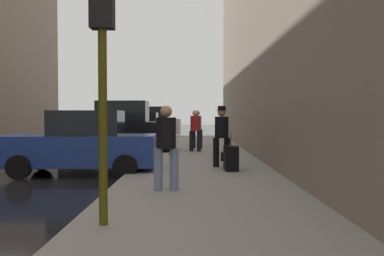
{
  "coord_description": "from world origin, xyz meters",
  "views": [
    {
      "loc": [
        5.73,
        -11.09,
        1.68
      ],
      "look_at": [
        5.75,
        3.55,
        1.22
      ],
      "focal_mm": 40.0,
      "sensor_mm": 36.0,
      "label": 1
    }
  ],
  "objects_px": {
    "parked_gray_coupe": "(137,129)",
    "pedestrian_in_tan_coat": "(197,127)",
    "fire_hydrant": "(151,152)",
    "pedestrian_in_jeans": "(166,143)",
    "parked_black_suv": "(119,130)",
    "traffic_light": "(102,36)",
    "duffel_bag": "(225,156)",
    "parked_white_van": "(149,123)",
    "rolling_suitcase": "(230,158)",
    "pedestrian_with_fedora": "(221,133)",
    "pedestrian_in_red_jacket": "(195,128)",
    "parked_blue_sedan": "(81,144)"
  },
  "relations": [
    {
      "from": "parked_gray_coupe",
      "to": "pedestrian_in_tan_coat",
      "type": "distance_m",
      "value": 5.91
    },
    {
      "from": "fire_hydrant",
      "to": "pedestrian_in_jeans",
      "type": "relative_size",
      "value": 0.41
    },
    {
      "from": "parked_black_suv",
      "to": "traffic_light",
      "type": "distance_m",
      "value": 12.48
    },
    {
      "from": "parked_gray_coupe",
      "to": "pedestrian_in_jeans",
      "type": "xyz_separation_m",
      "value": [
        2.56,
        -15.69,
        0.26
      ]
    },
    {
      "from": "parked_black_suv",
      "to": "pedestrian_in_jeans",
      "type": "xyz_separation_m",
      "value": [
        2.56,
        -9.49,
        0.07
      ]
    },
    {
      "from": "parked_gray_coupe",
      "to": "pedestrian_in_tan_coat",
      "type": "relative_size",
      "value": 2.47
    },
    {
      "from": "traffic_light",
      "to": "fire_hydrant",
      "type": "bearing_deg",
      "value": 90.38
    },
    {
      "from": "duffel_bag",
      "to": "parked_black_suv",
      "type": "bearing_deg",
      "value": 136.53
    },
    {
      "from": "parked_black_suv",
      "to": "duffel_bag",
      "type": "height_order",
      "value": "parked_black_suv"
    },
    {
      "from": "parked_white_van",
      "to": "rolling_suitcase",
      "type": "bearing_deg",
      "value": -77.92
    },
    {
      "from": "pedestrian_with_fedora",
      "to": "fire_hydrant",
      "type": "bearing_deg",
      "value": 155.51
    },
    {
      "from": "pedestrian_in_red_jacket",
      "to": "duffel_bag",
      "type": "bearing_deg",
      "value": -74.77
    },
    {
      "from": "parked_white_van",
      "to": "fire_hydrant",
      "type": "distance_m",
      "value": 17.7
    },
    {
      "from": "pedestrian_with_fedora",
      "to": "pedestrian_in_red_jacket",
      "type": "bearing_deg",
      "value": 97.75
    },
    {
      "from": "parked_blue_sedan",
      "to": "pedestrian_in_tan_coat",
      "type": "height_order",
      "value": "pedestrian_in_tan_coat"
    },
    {
      "from": "parked_blue_sedan",
      "to": "traffic_light",
      "type": "distance_m",
      "value": 6.6
    },
    {
      "from": "parked_gray_coupe",
      "to": "rolling_suitcase",
      "type": "bearing_deg",
      "value": -71.91
    },
    {
      "from": "parked_gray_coupe",
      "to": "parked_blue_sedan",
      "type": "bearing_deg",
      "value": -90.0
    },
    {
      "from": "parked_blue_sedan",
      "to": "rolling_suitcase",
      "type": "distance_m",
      "value": 4.17
    },
    {
      "from": "traffic_light",
      "to": "pedestrian_in_red_jacket",
      "type": "distance_m",
      "value": 12.05
    },
    {
      "from": "parked_black_suv",
      "to": "rolling_suitcase",
      "type": "xyz_separation_m",
      "value": [
        4.15,
        -6.49,
        -0.54
      ]
    },
    {
      "from": "pedestrian_in_tan_coat",
      "to": "duffel_bag",
      "type": "xyz_separation_m",
      "value": [
        0.89,
        -5.3,
        -0.81
      ]
    },
    {
      "from": "pedestrian_in_tan_coat",
      "to": "duffel_bag",
      "type": "relative_size",
      "value": 3.89
    },
    {
      "from": "parked_blue_sedan",
      "to": "pedestrian_in_red_jacket",
      "type": "relative_size",
      "value": 2.48
    },
    {
      "from": "pedestrian_in_jeans",
      "to": "duffel_bag",
      "type": "xyz_separation_m",
      "value": [
        1.64,
        5.5,
        -0.81
      ]
    },
    {
      "from": "pedestrian_in_jeans",
      "to": "rolling_suitcase",
      "type": "xyz_separation_m",
      "value": [
        1.59,
        3.0,
        -0.61
      ]
    },
    {
      "from": "parked_white_van",
      "to": "pedestrian_in_tan_coat",
      "type": "relative_size",
      "value": 2.72
    },
    {
      "from": "pedestrian_with_fedora",
      "to": "pedestrian_in_tan_coat",
      "type": "xyz_separation_m",
      "value": [
        -0.63,
        7.02,
        -0.03
      ]
    },
    {
      "from": "parked_blue_sedan",
      "to": "rolling_suitcase",
      "type": "bearing_deg",
      "value": -4.34
    },
    {
      "from": "parked_blue_sedan",
      "to": "fire_hydrant",
      "type": "relative_size",
      "value": 6.04
    },
    {
      "from": "pedestrian_with_fedora",
      "to": "pedestrian_in_tan_coat",
      "type": "relative_size",
      "value": 1.04
    },
    {
      "from": "pedestrian_in_tan_coat",
      "to": "rolling_suitcase",
      "type": "xyz_separation_m",
      "value": [
        0.83,
        -7.8,
        -0.61
      ]
    },
    {
      "from": "traffic_light",
      "to": "pedestrian_in_jeans",
      "type": "relative_size",
      "value": 2.11
    },
    {
      "from": "parked_black_suv",
      "to": "pedestrian_with_fedora",
      "type": "xyz_separation_m",
      "value": [
        3.94,
        -5.71,
        0.1
      ]
    },
    {
      "from": "parked_black_suv",
      "to": "parked_gray_coupe",
      "type": "relative_size",
      "value": 1.09
    },
    {
      "from": "traffic_light",
      "to": "pedestrian_with_fedora",
      "type": "relative_size",
      "value": 2.03
    },
    {
      "from": "fire_hydrant",
      "to": "pedestrian_in_jeans",
      "type": "xyz_separation_m",
      "value": [
        0.75,
        -4.76,
        0.61
      ]
    },
    {
      "from": "traffic_light",
      "to": "pedestrian_in_jeans",
      "type": "height_order",
      "value": "traffic_light"
    },
    {
      "from": "traffic_light",
      "to": "rolling_suitcase",
      "type": "relative_size",
      "value": 3.46
    },
    {
      "from": "parked_blue_sedan",
      "to": "parked_black_suv",
      "type": "xyz_separation_m",
      "value": [
        -0.0,
        6.18,
        0.18
      ]
    },
    {
      "from": "pedestrian_in_jeans",
      "to": "rolling_suitcase",
      "type": "distance_m",
      "value": 3.45
    },
    {
      "from": "parked_white_van",
      "to": "fire_hydrant",
      "type": "bearing_deg",
      "value": -84.15
    },
    {
      "from": "traffic_light",
      "to": "parked_black_suv",
      "type": "bearing_deg",
      "value": 98.63
    },
    {
      "from": "pedestrian_with_fedora",
      "to": "rolling_suitcase",
      "type": "bearing_deg",
      "value": -75.59
    },
    {
      "from": "duffel_bag",
      "to": "rolling_suitcase",
      "type": "bearing_deg",
      "value": -91.3
    },
    {
      "from": "parked_white_van",
      "to": "pedestrian_with_fedora",
      "type": "bearing_deg",
      "value": -78.02
    },
    {
      "from": "parked_white_van",
      "to": "rolling_suitcase",
      "type": "distance_m",
      "value": 19.81
    },
    {
      "from": "parked_blue_sedan",
      "to": "fire_hydrant",
      "type": "height_order",
      "value": "parked_blue_sedan"
    },
    {
      "from": "parked_white_van",
      "to": "pedestrian_with_fedora",
      "type": "distance_m",
      "value": 18.99
    },
    {
      "from": "duffel_bag",
      "to": "parked_white_van",
      "type": "bearing_deg",
      "value": 104.0
    }
  ]
}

